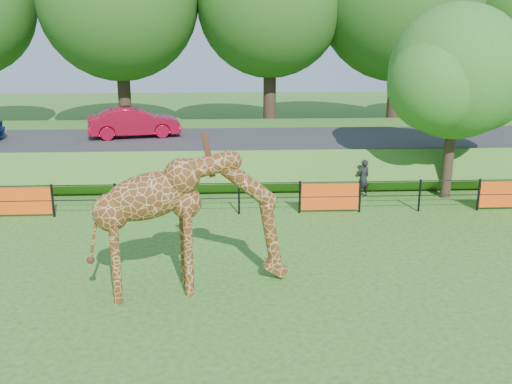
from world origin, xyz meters
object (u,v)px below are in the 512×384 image
car_red (135,122)px  visitor (363,178)px  tree_east (459,77)px  giraffe (192,223)px

car_red → visitor: bearing=-129.6°
tree_east → visitor: bearing=177.3°
car_red → visitor: (8.81, -4.65, -1.36)m
visitor → tree_east: size_ratio=0.20×
giraffe → visitor: 9.32m
visitor → giraffe: bearing=30.2°
giraffe → tree_east: (8.77, 7.18, 2.64)m
giraffe → tree_east: tree_east is taller
visitor → car_red: bearing=-49.8°
giraffe → car_red: bearing=91.7°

